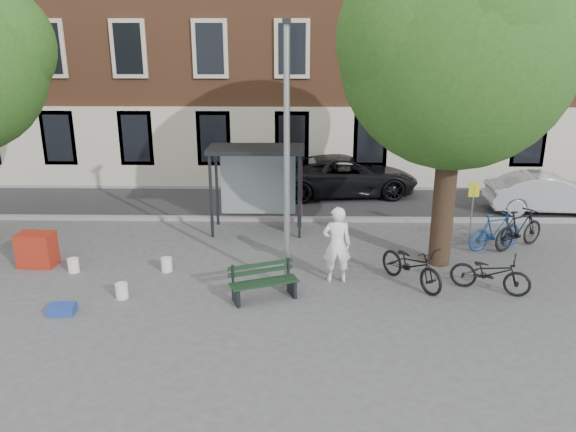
% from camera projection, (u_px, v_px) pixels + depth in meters
% --- Properties ---
extents(ground, '(90.00, 90.00, 0.00)m').
position_uv_depth(ground, '(287.00, 286.00, 13.56)').
color(ground, '#4C4C4F').
rests_on(ground, ground).
extents(road, '(40.00, 4.00, 0.01)m').
position_uv_depth(road, '(291.00, 203.00, 20.21)').
color(road, '#28282B').
rests_on(road, ground).
extents(curb_near, '(40.00, 0.25, 0.12)m').
position_uv_depth(curb_near, '(290.00, 219.00, 18.29)').
color(curb_near, gray).
rests_on(curb_near, ground).
extents(curb_far, '(40.00, 0.25, 0.12)m').
position_uv_depth(curb_far, '(292.00, 187.00, 22.10)').
color(curb_far, gray).
rests_on(curb_far, ground).
extents(building_row, '(30.00, 8.00, 14.00)m').
position_uv_depth(building_row, '(293.00, 5.00, 23.77)').
color(building_row, brown).
rests_on(building_row, ground).
extents(lamppost, '(0.28, 0.35, 6.11)m').
position_uv_depth(lamppost, '(287.00, 174.00, 12.70)').
color(lamppost, '#9EA0A3').
rests_on(lamppost, ground).
extents(tree_right, '(5.76, 5.60, 8.20)m').
position_uv_depth(tree_right, '(460.00, 42.00, 13.07)').
color(tree_right, black).
rests_on(tree_right, ground).
extents(bus_shelter, '(2.85, 1.45, 2.62)m').
position_uv_depth(bus_shelter, '(270.00, 170.00, 16.88)').
color(bus_shelter, '#1E2328').
rests_on(bus_shelter, ground).
extents(painter, '(0.71, 0.48, 1.91)m').
position_uv_depth(painter, '(337.00, 245.00, 13.53)').
color(painter, white).
rests_on(painter, ground).
extents(bench, '(1.63, 1.02, 0.80)m').
position_uv_depth(bench, '(264.00, 284.00, 12.81)').
color(bench, '#1E2328').
rests_on(bench, ground).
extents(bike_a, '(1.92, 1.32, 0.96)m').
position_uv_depth(bike_a, '(490.00, 273.00, 13.12)').
color(bike_a, black).
rests_on(bike_a, ground).
extents(bike_b, '(1.81, 1.11, 1.05)m').
position_uv_depth(bike_b, '(495.00, 231.00, 15.75)').
color(bike_b, navy).
rests_on(bike_b, ground).
extents(bike_c, '(1.68, 2.05, 1.05)m').
position_uv_depth(bike_c, '(412.00, 265.00, 13.46)').
color(bike_c, black).
rests_on(bike_c, ground).
extents(bike_d, '(1.91, 1.44, 1.14)m').
position_uv_depth(bike_d, '(519.00, 229.00, 15.80)').
color(bike_d, black).
rests_on(bike_d, ground).
extents(car_dark, '(5.59, 3.07, 1.48)m').
position_uv_depth(car_dark, '(346.00, 175.00, 21.12)').
color(car_dark, black).
rests_on(car_dark, ground).
extents(car_silver, '(4.09, 1.58, 1.33)m').
position_uv_depth(car_silver, '(548.00, 193.00, 19.02)').
color(car_silver, '#B4B6BD').
rests_on(car_silver, ground).
extents(red_stand, '(0.93, 0.64, 0.90)m').
position_uv_depth(red_stand, '(37.00, 250.00, 14.62)').
color(red_stand, '#9F2415').
rests_on(red_stand, ground).
extents(blue_crate, '(0.58, 0.45, 0.20)m').
position_uv_depth(blue_crate, '(62.00, 309.00, 12.19)').
color(blue_crate, '#204097').
rests_on(blue_crate, ground).
extents(bucket_a, '(0.32, 0.32, 0.36)m').
position_uv_depth(bucket_a, '(167.00, 265.00, 14.36)').
color(bucket_a, white).
rests_on(bucket_a, ground).
extents(bucket_b, '(0.33, 0.33, 0.36)m').
position_uv_depth(bucket_b, '(73.00, 265.00, 14.31)').
color(bucket_b, white).
rests_on(bucket_b, ground).
extents(bucket_c, '(0.30, 0.30, 0.36)m').
position_uv_depth(bucket_c, '(122.00, 291.00, 12.88)').
color(bucket_c, white).
rests_on(bucket_c, ground).
extents(notice_sign, '(0.31, 0.05, 1.78)m').
position_uv_depth(notice_sign, '(473.00, 201.00, 16.06)').
color(notice_sign, '#9EA0A3').
rests_on(notice_sign, ground).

